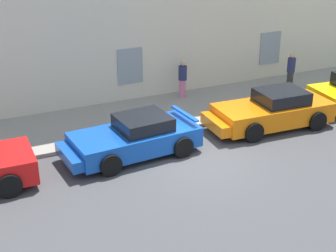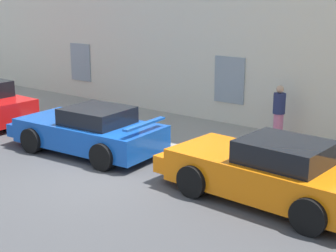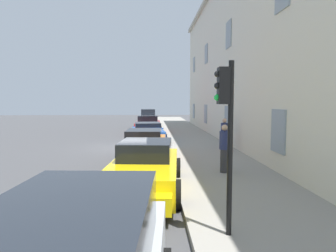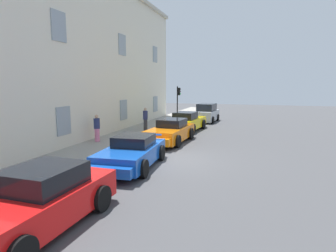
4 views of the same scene
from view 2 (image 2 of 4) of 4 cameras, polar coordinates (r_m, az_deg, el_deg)
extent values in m
plane|color=#444447|center=(12.40, -7.70, -5.76)|extent=(80.00, 80.00, 0.00)
cube|color=gray|center=(15.38, 3.29, -1.30)|extent=(60.00, 3.67, 0.14)
cube|color=#8C99A3|center=(21.01, -9.85, 7.11)|extent=(1.10, 0.06, 1.50)
cube|color=#8C99A3|center=(16.52, 6.96, 5.18)|extent=(1.10, 0.06, 1.50)
cylinder|color=black|center=(17.98, -15.93, 1.47)|extent=(0.73, 0.25, 0.72)
cube|color=#144CB2|center=(14.22, -8.85, -0.84)|extent=(4.30, 2.19, 0.67)
cube|color=black|center=(13.88, -7.99, 1.17)|extent=(1.77, 1.63, 0.44)
cube|color=#144CB2|center=(15.52, -13.84, -0.11)|extent=(1.37, 1.83, 0.37)
cube|color=#144CB2|center=(12.89, -2.66, 0.23)|extent=(0.27, 1.62, 0.06)
cylinder|color=black|center=(14.54, -15.12, -1.59)|extent=(0.72, 0.29, 0.71)
cylinder|color=black|center=(15.80, -9.95, -0.01)|extent=(0.72, 0.29, 0.71)
cylinder|color=black|center=(12.77, -7.43, -3.47)|extent=(0.72, 0.29, 0.71)
cylinder|color=black|center=(14.18, -2.36, -1.50)|extent=(0.72, 0.29, 0.71)
cube|color=orange|center=(10.99, 11.38, -5.54)|extent=(4.47, 2.05, 0.73)
cube|color=black|center=(10.65, 13.08, -2.88)|extent=(1.83, 1.55, 0.47)
cube|color=orange|center=(12.02, 3.34, -3.94)|extent=(1.40, 1.75, 0.40)
cylinder|color=black|center=(11.04, 2.77, -6.26)|extent=(0.73, 0.28, 0.72)
cylinder|color=black|center=(12.45, 8.00, -3.92)|extent=(0.73, 0.28, 0.72)
cylinder|color=black|center=(9.74, 15.65, -9.79)|extent=(0.73, 0.28, 0.72)
cylinder|color=pink|center=(15.19, 12.33, -0.04)|extent=(0.40, 0.40, 0.78)
cylinder|color=navy|center=(15.03, 12.47, 2.51)|extent=(0.50, 0.50, 0.60)
sphere|color=tan|center=(14.95, 12.56, 4.08)|extent=(0.22, 0.22, 0.22)
camera|label=1|loc=(16.40, -72.16, 16.05)|focal=52.97mm
camera|label=3|loc=(13.11, 78.63, -4.65)|focal=32.00mm
camera|label=4|loc=(21.36, -41.03, 8.96)|focal=30.46mm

